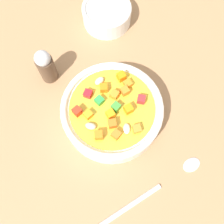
# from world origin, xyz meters

# --- Properties ---
(ground_plane) EXTENTS (1.40, 1.40, 0.02)m
(ground_plane) POSITION_xyz_m (0.00, 0.00, -0.01)
(ground_plane) COLOR #9E754F
(soup_bowl_main) EXTENTS (0.18, 0.18, 0.06)m
(soup_bowl_main) POSITION_xyz_m (0.00, -0.00, 0.03)
(soup_bowl_main) COLOR white
(soup_bowl_main) RESTS_ON ground_plane
(spoon) EXTENTS (0.16, 0.17, 0.01)m
(spoon) POSITION_xyz_m (0.11, 0.10, 0.00)
(spoon) COLOR silver
(spoon) RESTS_ON ground_plane
(side_bowl_small) EXTENTS (0.10, 0.10, 0.04)m
(side_bowl_small) POSITION_xyz_m (-0.21, -0.05, 0.02)
(side_bowl_small) COLOR white
(side_bowl_small) RESTS_ON ground_plane
(pepper_shaker) EXTENTS (0.03, 0.03, 0.08)m
(pepper_shaker) POSITION_xyz_m (-0.06, -0.14, 0.04)
(pepper_shaker) COLOR #4C3828
(pepper_shaker) RESTS_ON ground_plane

